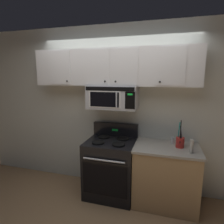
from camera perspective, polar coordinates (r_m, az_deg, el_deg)
name	(u,v)px	position (r m, az deg, el deg)	size (l,w,h in m)	color
ground_plane	(103,210)	(3.06, -2.85, -27.53)	(8.00, 8.00, 0.00)	#93704C
back_wall	(117,109)	(3.20, 1.48, 0.98)	(5.20, 0.10, 2.70)	silver
stove_range	(111,167)	(3.15, -0.34, -16.20)	(0.76, 0.69, 1.12)	black
over_range_microwave	(113,97)	(2.93, 0.27, 4.50)	(0.76, 0.43, 0.35)	#B7BABF
upper_cabinets	(113,67)	(2.95, 0.45, 13.30)	(2.50, 0.36, 0.55)	silver
counter_segment	(165,175)	(3.06, 15.75, -17.83)	(0.93, 0.65, 0.90)	tan
utensil_crock_red	(180,141)	(2.87, 19.86, -8.33)	(0.12, 0.12, 0.40)	red
salt_shaker	(173,141)	(2.98, 17.81, -8.24)	(0.04, 0.04, 0.10)	white
pepper_mill	(192,146)	(2.72, 22.88, -9.54)	(0.05, 0.05, 0.18)	#B7B2A8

